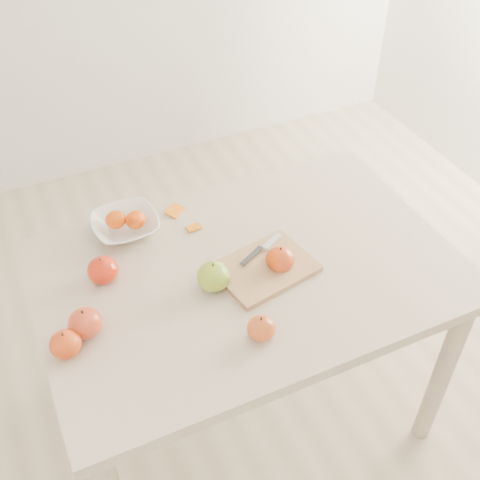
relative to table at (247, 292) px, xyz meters
name	(u,v)px	position (x,y,z in m)	size (l,w,h in m)	color
ground	(246,411)	(0.00, 0.00, -0.65)	(3.50, 3.50, 0.00)	#C6B293
table	(247,292)	(0.00, 0.00, 0.00)	(1.20, 0.80, 0.75)	beige
cutting_board	(265,268)	(0.04, -0.03, 0.11)	(0.27, 0.20, 0.02)	tan
board_tangerine	(276,258)	(0.07, -0.04, 0.14)	(0.06, 0.06, 0.05)	#CA3907
fruit_bowl	(126,225)	(-0.27, 0.30, 0.12)	(0.20, 0.20, 0.05)	white
bowl_tangerine_near	(116,220)	(-0.29, 0.31, 0.15)	(0.06, 0.06, 0.05)	#E94808
bowl_tangerine_far	(136,220)	(-0.24, 0.29, 0.15)	(0.06, 0.06, 0.05)	#CB4507
orange_peel_a	(175,212)	(-0.10, 0.33, 0.10)	(0.06, 0.04, 0.00)	orange
orange_peel_b	(194,228)	(-0.08, 0.23, 0.10)	(0.04, 0.04, 0.00)	orange
paring_knife	(268,244)	(0.09, 0.04, 0.12)	(0.16, 0.08, 0.01)	silver
apple_green	(213,276)	(-0.12, -0.03, 0.14)	(0.09, 0.09, 0.08)	#678C13
apple_red_d	(66,344)	(-0.54, -0.08, 0.13)	(0.08, 0.08, 0.07)	#9D0A07
apple_red_c	(261,328)	(-0.07, -0.24, 0.13)	(0.07, 0.07, 0.07)	maroon
apple_red_a	(103,270)	(-0.39, 0.13, 0.14)	(0.09, 0.09, 0.08)	#9F0807
apple_red_e	(280,259)	(0.09, -0.04, 0.14)	(0.08, 0.08, 0.07)	#910402
apple_red_b	(85,323)	(-0.48, -0.04, 0.14)	(0.09, 0.09, 0.08)	#A42714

